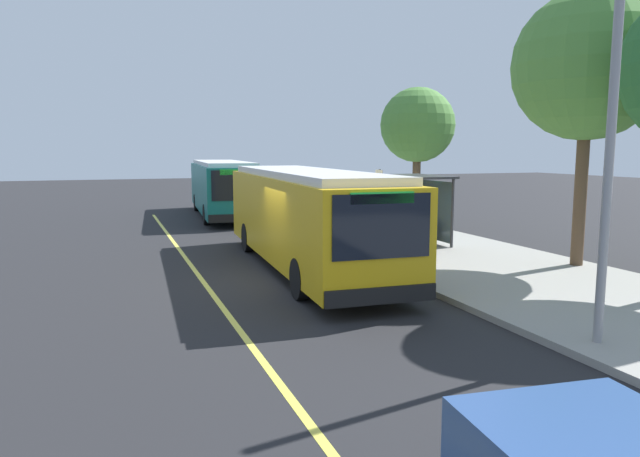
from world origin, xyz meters
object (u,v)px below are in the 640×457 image
(pedestrian_commuter, at_px, (375,222))
(transit_bus_main, at_px, (306,215))
(waiting_bench, at_px, (417,230))
(route_sign_post, at_px, (379,201))
(transit_bus_second, at_px, (222,186))

(pedestrian_commuter, bearing_deg, transit_bus_main, -65.25)
(pedestrian_commuter, bearing_deg, waiting_bench, 114.16)
(waiting_bench, xyz_separation_m, route_sign_post, (2.28, -2.67, 1.32))
(route_sign_post, bearing_deg, transit_bus_second, -171.61)
(waiting_bench, bearing_deg, route_sign_post, -49.46)
(transit_bus_second, xyz_separation_m, waiting_bench, (12.30, 4.82, -0.98))
(transit_bus_main, distance_m, transit_bus_second, 14.61)
(waiting_bench, distance_m, pedestrian_commuter, 2.44)
(route_sign_post, height_order, pedestrian_commuter, route_sign_post)
(transit_bus_second, relative_size, route_sign_post, 4.02)
(transit_bus_main, height_order, transit_bus_second, same)
(transit_bus_main, height_order, route_sign_post, same)
(waiting_bench, bearing_deg, transit_bus_main, -65.50)
(transit_bus_second, distance_m, pedestrian_commuter, 13.55)
(waiting_bench, relative_size, route_sign_post, 0.57)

